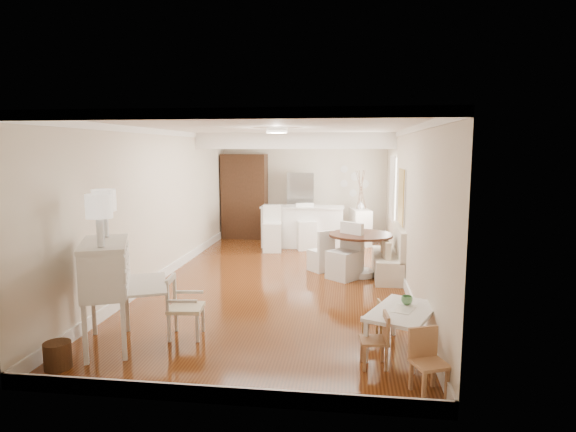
% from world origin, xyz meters
% --- Properties ---
extents(room, '(9.00, 9.04, 2.82)m').
position_xyz_m(room, '(0.04, 0.32, 1.98)').
color(room, brown).
rests_on(room, ground).
extents(secretary_bureau, '(1.38, 1.39, 1.33)m').
position_xyz_m(secretary_bureau, '(-1.70, -3.33, 0.67)').
color(secretary_bureau, silver).
rests_on(secretary_bureau, ground).
extents(gustavian_armchair, '(0.51, 0.51, 0.81)m').
position_xyz_m(gustavian_armchair, '(-0.84, -2.90, 0.40)').
color(gustavian_armchair, beige).
rests_on(gustavian_armchair, ground).
extents(wicker_basket, '(0.33, 0.33, 0.30)m').
position_xyz_m(wicker_basket, '(-1.97, -3.97, 0.15)').
color(wicker_basket, '#4A2C17').
rests_on(wicker_basket, ground).
extents(kids_table, '(1.02, 1.25, 0.54)m').
position_xyz_m(kids_table, '(1.90, -3.06, 0.27)').
color(kids_table, silver).
rests_on(kids_table, ground).
extents(kids_chair_a, '(0.33, 0.33, 0.63)m').
position_xyz_m(kids_chair_a, '(1.54, -3.48, 0.32)').
color(kids_chair_a, '#9F6F48').
rests_on(kids_chair_a, ground).
extents(kids_chair_b, '(0.29, 0.29, 0.50)m').
position_xyz_m(kids_chair_b, '(1.56, -2.64, 0.25)').
color(kids_chair_b, tan).
rests_on(kids_chair_b, ground).
extents(kids_chair_c, '(0.42, 0.42, 0.67)m').
position_xyz_m(kids_chair_c, '(2.06, -4.04, 0.33)').
color(kids_chair_c, tan).
rests_on(kids_chair_c, ground).
extents(banquette, '(0.52, 1.60, 0.98)m').
position_xyz_m(banquette, '(1.99, 0.50, 0.49)').
color(banquette, silver).
rests_on(banquette, ground).
extents(dining_table, '(1.30, 1.30, 0.83)m').
position_xyz_m(dining_table, '(1.48, 0.46, 0.41)').
color(dining_table, '#422215').
rests_on(dining_table, ground).
extents(slip_chair_near, '(0.72, 0.72, 1.06)m').
position_xyz_m(slip_chair_near, '(1.17, 0.22, 0.53)').
color(slip_chair_near, silver).
rests_on(slip_chair_near, ground).
extents(slip_chair_far, '(0.57, 0.58, 0.84)m').
position_xyz_m(slip_chair_far, '(0.70, 0.77, 0.42)').
color(slip_chair_far, white).
rests_on(slip_chair_far, ground).
extents(breakfast_counter, '(2.05, 0.65, 1.03)m').
position_xyz_m(breakfast_counter, '(0.10, 3.10, 0.52)').
color(breakfast_counter, white).
rests_on(breakfast_counter, ground).
extents(bar_stool_left, '(0.50, 0.50, 1.10)m').
position_xyz_m(bar_stool_left, '(-0.57, 2.46, 0.55)').
color(bar_stool_left, white).
rests_on(bar_stool_left, ground).
extents(bar_stool_right, '(0.56, 0.56, 1.12)m').
position_xyz_m(bar_stool_right, '(0.22, 2.82, 0.56)').
color(bar_stool_right, white).
rests_on(bar_stool_right, ground).
extents(pantry_cabinet, '(1.20, 0.60, 2.30)m').
position_xyz_m(pantry_cabinet, '(-1.60, 4.18, 1.15)').
color(pantry_cabinet, '#381E11').
rests_on(pantry_cabinet, ground).
extents(fridge, '(0.75, 0.65, 1.80)m').
position_xyz_m(fridge, '(0.30, 4.15, 0.90)').
color(fridge, silver).
rests_on(fridge, ground).
extents(sideboard, '(0.59, 1.01, 0.91)m').
position_xyz_m(sideboard, '(1.54, 3.67, 0.45)').
color(sideboard, white).
rests_on(sideboard, ground).
extents(pencil_cup, '(0.18, 0.18, 0.11)m').
position_xyz_m(pencil_cup, '(1.97, -2.86, 0.59)').
color(pencil_cup, '#5A9B62').
rests_on(pencil_cup, kids_table).
extents(branch_vase, '(0.24, 0.24, 0.20)m').
position_xyz_m(branch_vase, '(1.54, 3.68, 1.01)').
color(branch_vase, white).
rests_on(branch_vase, sideboard).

